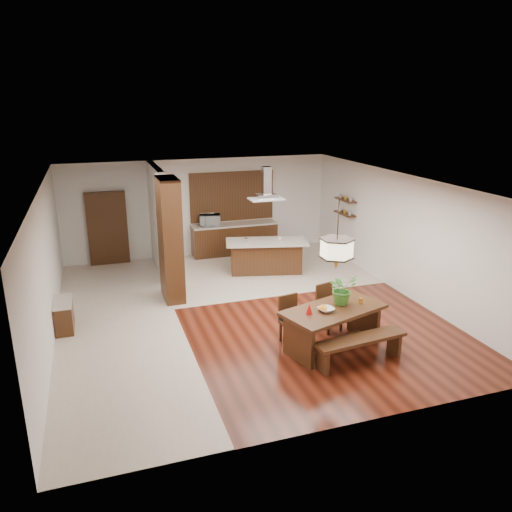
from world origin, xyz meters
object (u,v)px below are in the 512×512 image
object	(u,v)px
hallway_console	(64,315)
foliage_plant	(342,289)
dining_chair_left	(293,320)
fruit_bowl	(326,310)
dining_bench	(360,350)
dining_chair_right	(330,308)
range_hood	(266,183)
dining_table	(333,319)
island_cup	(280,239)
microwave	(210,220)
kitchen_island	(266,256)
pendant_lantern	(337,235)

from	to	relation	value
hallway_console	foliage_plant	xyz separation A→B (m)	(5.15, -2.30, 0.81)
hallway_console	foliage_plant	distance (m)	5.70
dining_chair_left	fruit_bowl	xyz separation A→B (m)	(0.45, -0.51, 0.38)
hallway_console	dining_bench	xyz separation A→B (m)	(5.12, -3.14, -0.06)
dining_chair_right	range_hood	xyz separation A→B (m)	(-0.04, 3.81, 1.98)
dining_table	island_cup	distance (m)	4.49
hallway_console	microwave	xyz separation A→B (m)	(4.05, 4.00, 0.80)
dining_table	microwave	bearing A→B (deg)	97.53
dining_bench	fruit_bowl	world-z (taller)	fruit_bowl
dining_chair_left	dining_chair_right	size ratio (longest dim) A/B	0.98
dining_table	fruit_bowl	size ratio (longest dim) A/B	7.59
dining_chair_left	island_cup	xyz separation A→B (m)	(1.26, 4.01, 0.47)
dining_chair_right	kitchen_island	size ratio (longest dim) A/B	0.41
foliage_plant	fruit_bowl	bearing A→B (deg)	-151.63
dining_table	dining_chair_right	size ratio (longest dim) A/B	2.24
dining_chair_right	island_cup	distance (m)	3.76
hallway_console	kitchen_island	size ratio (longest dim) A/B	0.37
microwave	kitchen_island	bearing A→B (deg)	-50.85
dining_chair_left	microwave	bearing A→B (deg)	81.80
hallway_console	dining_table	bearing A→B (deg)	-26.63
dining_chair_left	fruit_bowl	distance (m)	0.78
dining_bench	kitchen_island	size ratio (longest dim) A/B	0.76
range_hood	pendant_lantern	bearing A→B (deg)	-93.11
dining_chair_right	pendant_lantern	bearing A→B (deg)	-127.08
dining_chair_right	fruit_bowl	bearing A→B (deg)	-136.52
foliage_plant	dining_chair_right	bearing A→B (deg)	85.81
kitchen_island	range_hood	size ratio (longest dim) A/B	2.61
hallway_console	pendant_lantern	xyz separation A→B (m)	(4.90, -2.46, 1.93)
dining_bench	foliage_plant	distance (m)	1.21
kitchen_island	fruit_bowl	bearing A→B (deg)	-81.53
kitchen_island	foliage_plant	bearing A→B (deg)	-76.01
dining_chair_left	dining_chair_right	distance (m)	0.98
pendant_lantern	range_hood	world-z (taller)	same
fruit_bowl	microwave	world-z (taller)	microwave
pendant_lantern	foliage_plant	xyz separation A→B (m)	(0.25, 0.16, -1.12)
kitchen_island	dining_bench	bearing A→B (deg)	-76.40
hallway_console	dining_table	size ratio (longest dim) A/B	0.41
hallway_console	pendant_lantern	size ratio (longest dim) A/B	0.67
dining_bench	dining_chair_left	world-z (taller)	dining_chair_left
microwave	fruit_bowl	bearing A→B (deg)	-74.75
dining_bench	island_cup	size ratio (longest dim) A/B	16.23
dining_chair_left	dining_chair_right	xyz separation A→B (m)	(0.94, 0.29, 0.01)
dining_table	fruit_bowl	distance (m)	0.33
pendant_lantern	fruit_bowl	size ratio (longest dim) A/B	4.59
kitchen_island	range_hood	bearing A→B (deg)	103.97
hallway_console	dining_table	world-z (taller)	dining_table
dining_chair_left	range_hood	world-z (taller)	range_hood
dining_table	dining_chair_right	world-z (taller)	dining_chair_right
foliage_plant	island_cup	distance (m)	4.30
dining_chair_right	foliage_plant	bearing A→B (deg)	-109.40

